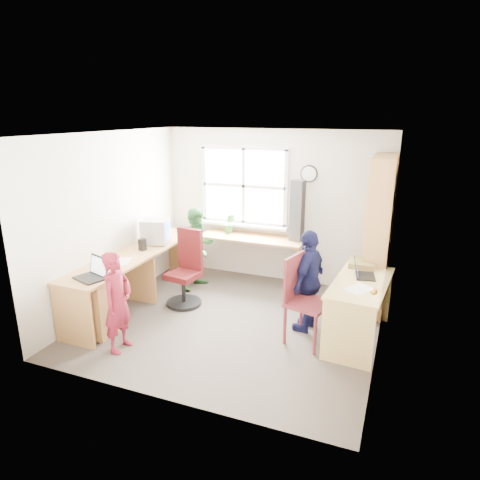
{
  "coord_description": "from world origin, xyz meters",
  "views": [
    {
      "loc": [
        1.94,
        -4.67,
        2.63
      ],
      "look_at": [
        0.0,
        0.25,
        1.05
      ],
      "focal_mm": 32.0,
      "sensor_mm": 36.0,
      "label": 1
    }
  ],
  "objects": [
    {
      "name": "bookshelf",
      "position": [
        1.65,
        1.19,
        1.0
      ],
      "size": [
        0.3,
        1.02,
        2.1
      ],
      "color": "tan",
      "rests_on": "ground"
    },
    {
      "name": "paper_a",
      "position": [
        -1.46,
        -0.31,
        0.75
      ],
      "size": [
        0.32,
        0.37,
        0.0
      ],
      "rotation": [
        0.0,
        0.0,
        0.4
      ],
      "color": "silver",
      "rests_on": "l_desk"
    },
    {
      "name": "paper_b",
      "position": [
        1.56,
        -0.1,
        0.75
      ],
      "size": [
        0.35,
        0.38,
        0.0
      ],
      "rotation": [
        0.0,
        0.0,
        -0.53
      ],
      "color": "silver",
      "rests_on": "right_desk"
    },
    {
      "name": "person_navy",
      "position": [
        0.93,
        0.19,
        0.65
      ],
      "size": [
        0.45,
        0.8,
        1.29
      ],
      "primitive_type": "imported",
      "rotation": [
        0.0,
        0.0,
        -1.76
      ],
      "color": "#141640",
      "rests_on": "ground"
    },
    {
      "name": "room",
      "position": [
        0.01,
        0.1,
        1.22
      ],
      "size": [
        3.64,
        3.44,
        2.44
      ],
      "color": "#3F3831",
      "rests_on": "ground"
    },
    {
      "name": "potted_plant",
      "position": [
        -0.66,
        1.48,
        0.91
      ],
      "size": [
        0.21,
        0.18,
        0.32
      ],
      "primitive_type": "imported",
      "rotation": [
        0.0,
        0.0,
        0.24
      ],
      "color": "#2D6F2C",
      "rests_on": "l_desk"
    },
    {
      "name": "swivel_chair",
      "position": [
        -0.84,
        0.31,
        0.46
      ],
      "size": [
        0.56,
        0.56,
        1.07
      ],
      "rotation": [
        0.0,
        0.0,
        -0.13
      ],
      "color": "black",
      "rests_on": "ground"
    },
    {
      "name": "cd_tower",
      "position": [
        0.44,
        1.48,
        1.21
      ],
      "size": [
        0.21,
        0.19,
        0.93
      ],
      "rotation": [
        0.0,
        0.0,
        -0.15
      ],
      "color": "black",
      "rests_on": "l_desk"
    },
    {
      "name": "person_red",
      "position": [
        -0.96,
        -1.08,
        0.59
      ],
      "size": [
        0.29,
        0.43,
        1.18
      ],
      "primitive_type": "imported",
      "rotation": [
        0.0,
        0.0,
        1.59
      ],
      "color": "maroon",
      "rests_on": "ground"
    },
    {
      "name": "speaker_a",
      "position": [
        -1.47,
        0.2,
        0.83
      ],
      "size": [
        0.1,
        0.1,
        0.17
      ],
      "rotation": [
        0.0,
        0.0,
        -0.24
      ],
      "color": "black",
      "rests_on": "l_desk"
    },
    {
      "name": "right_desk",
      "position": [
        1.56,
        0.14,
        0.54
      ],
      "size": [
        0.7,
        1.34,
        0.75
      ],
      "rotation": [
        0.0,
        0.0,
        -0.08
      ],
      "color": "#DEBE6F",
      "rests_on": "ground"
    },
    {
      "name": "speaker_b",
      "position": [
        -1.48,
        0.86,
        0.83
      ],
      "size": [
        0.1,
        0.1,
        0.17
      ],
      "rotation": [
        0.0,
        0.0,
        -0.25
      ],
      "color": "black",
      "rests_on": "l_desk"
    },
    {
      "name": "game_box",
      "position": [
        1.51,
        0.69,
        0.78
      ],
      "size": [
        0.34,
        0.34,
        0.07
      ],
      "rotation": [
        0.0,
        0.0,
        0.04
      ],
      "color": "red",
      "rests_on": "right_desk"
    },
    {
      "name": "laptop_left",
      "position": [
        -1.41,
        -0.9,
        0.81
      ],
      "size": [
        0.43,
        0.4,
        0.25
      ],
      "rotation": [
        0.0,
        0.0,
        -0.34
      ],
      "color": "black",
      "rests_on": "l_desk"
    },
    {
      "name": "person_green",
      "position": [
        -0.95,
        0.92,
        0.63
      ],
      "size": [
        0.62,
        0.72,
        1.26
      ],
      "primitive_type": "imported",
      "rotation": [
        0.0,
        0.0,
        1.3
      ],
      "color": "#2C6F2F",
      "rests_on": "ground"
    },
    {
      "name": "wooden_chair",
      "position": [
        0.94,
        -0.13,
        0.57
      ],
      "size": [
        0.56,
        0.56,
        1.06
      ],
      "rotation": [
        0.0,
        0.0,
        -0.26
      ],
      "color": "maroon",
      "rests_on": "ground"
    },
    {
      "name": "crt_monitor",
      "position": [
        -1.48,
        0.56,
        0.94
      ],
      "size": [
        0.45,
        0.42,
        0.37
      ],
      "rotation": [
        0.0,
        0.0,
        0.26
      ],
      "color": "#A7A8AC",
      "rests_on": "l_desk"
    },
    {
      "name": "laptop_right",
      "position": [
        1.54,
        0.31,
        0.79
      ],
      "size": [
        0.3,
        0.34,
        0.21
      ],
      "rotation": [
        0.0,
        0.0,
        1.75
      ],
      "color": "black",
      "rests_on": "right_desk"
    },
    {
      "name": "l_desk",
      "position": [
        -1.31,
        -0.28,
        0.46
      ],
      "size": [
        2.38,
        2.95,
        0.75
      ],
      "color": "tan",
      "rests_on": "ground"
    }
  ]
}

